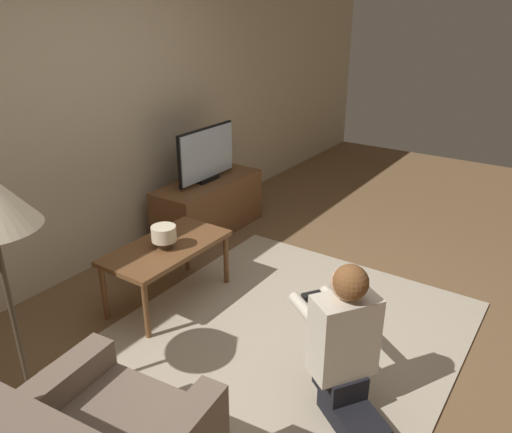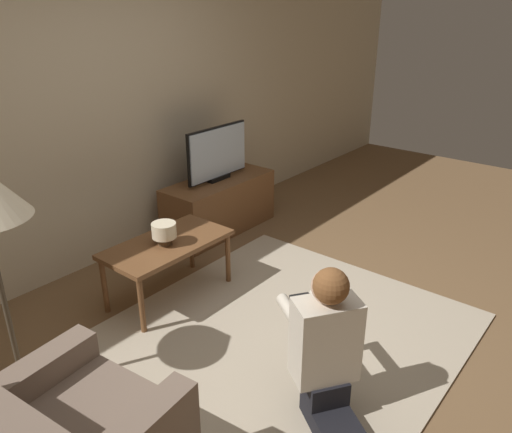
% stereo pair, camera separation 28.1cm
% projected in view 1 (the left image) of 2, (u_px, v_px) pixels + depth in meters
% --- Properties ---
extents(ground_plane, '(10.00, 10.00, 0.00)m').
position_uv_depth(ground_plane, '(286.00, 336.00, 3.44)').
color(ground_plane, brown).
extents(wall_back, '(10.00, 0.06, 2.60)m').
position_uv_depth(wall_back, '(80.00, 115.00, 3.92)').
color(wall_back, beige).
rests_on(wall_back, ground_plane).
extents(rug, '(2.39, 2.16, 0.02)m').
position_uv_depth(rug, '(286.00, 335.00, 3.43)').
color(rug, '#BCAD93').
rests_on(rug, ground_plane).
extents(tv_stand, '(1.17, 0.47, 0.53)m').
position_uv_depth(tv_stand, '(209.00, 206.00, 4.91)').
color(tv_stand, brown).
rests_on(tv_stand, ground_plane).
extents(tv, '(0.77, 0.08, 0.52)m').
position_uv_depth(tv, '(207.00, 154.00, 4.71)').
color(tv, black).
rests_on(tv, tv_stand).
extents(coffee_table, '(0.96, 0.50, 0.47)m').
position_uv_depth(coffee_table, '(167.00, 251.00, 3.68)').
color(coffee_table, brown).
rests_on(coffee_table, ground_plane).
extents(person_kneeling, '(0.63, 0.76, 0.91)m').
position_uv_depth(person_kneeling, '(345.00, 342.00, 2.64)').
color(person_kneeling, black).
rests_on(person_kneeling, rug).
extents(table_lamp, '(0.18, 0.18, 0.17)m').
position_uv_depth(table_lamp, '(164.00, 235.00, 3.58)').
color(table_lamp, '#4C3823').
rests_on(table_lamp, coffee_table).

